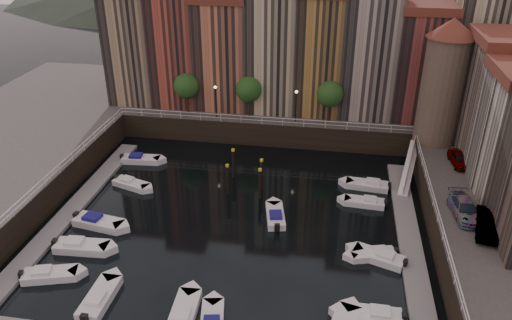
% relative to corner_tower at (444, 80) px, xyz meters
% --- Properties ---
extents(ground, '(200.00, 200.00, 0.00)m').
position_rel_corner_tower_xyz_m(ground, '(-20.00, -14.50, -10.19)').
color(ground, black).
rests_on(ground, ground).
extents(quay_far, '(80.00, 20.00, 3.00)m').
position_rel_corner_tower_xyz_m(quay_far, '(-20.00, 11.50, -8.69)').
color(quay_far, black).
rests_on(quay_far, ground).
extents(dock_left, '(2.00, 28.00, 0.35)m').
position_rel_corner_tower_xyz_m(dock_left, '(-36.20, -15.50, -10.02)').
color(dock_left, gray).
rests_on(dock_left, ground).
extents(dock_right, '(2.00, 28.00, 0.35)m').
position_rel_corner_tower_xyz_m(dock_right, '(-3.80, -15.50, -10.02)').
color(dock_right, gray).
rests_on(dock_right, ground).
extents(far_terrace, '(48.70, 10.30, 17.50)m').
position_rel_corner_tower_xyz_m(far_terrace, '(-16.69, 9.00, 0.76)').
color(far_terrace, '#9C8363').
rests_on(far_terrace, quay_far).
extents(corner_tower, '(5.20, 5.20, 13.80)m').
position_rel_corner_tower_xyz_m(corner_tower, '(0.00, 0.00, 0.00)').
color(corner_tower, '#6B5B4C').
rests_on(corner_tower, quay_right).
extents(promenade_trees, '(21.20, 3.20, 5.20)m').
position_rel_corner_tower_xyz_m(promenade_trees, '(-21.33, 3.70, -3.61)').
color(promenade_trees, black).
rests_on(promenade_trees, quay_far).
extents(street_lamps, '(10.36, 0.36, 4.18)m').
position_rel_corner_tower_xyz_m(street_lamps, '(-21.00, 2.70, -4.30)').
color(street_lamps, black).
rests_on(street_lamps, quay_far).
extents(railings, '(36.08, 34.04, 0.52)m').
position_rel_corner_tower_xyz_m(railings, '(-20.00, -9.62, -6.41)').
color(railings, white).
rests_on(railings, ground).
extents(gangway, '(2.78, 8.32, 3.73)m').
position_rel_corner_tower_xyz_m(gangway, '(-2.90, -4.50, -8.28)').
color(gangway, white).
rests_on(gangway, ground).
extents(mooring_pilings, '(3.95, 4.29, 3.78)m').
position_rel_corner_tower_xyz_m(mooring_pilings, '(-20.05, -9.15, -8.54)').
color(mooring_pilings, black).
rests_on(mooring_pilings, ground).
extents(boat_left_0, '(4.66, 2.82, 1.05)m').
position_rel_corner_tower_xyz_m(boat_left_0, '(-33.18, -25.73, -9.84)').
color(boat_left_0, white).
rests_on(boat_left_0, ground).
extents(boat_left_1, '(5.06, 2.12, 1.15)m').
position_rel_corner_tower_xyz_m(boat_left_1, '(-32.36, -21.87, -9.81)').
color(boat_left_1, white).
rests_on(boat_left_1, ground).
extents(boat_left_2, '(5.22, 2.58, 1.17)m').
position_rel_corner_tower_xyz_m(boat_left_2, '(-32.54, -18.12, -9.80)').
color(boat_left_2, white).
rests_on(boat_left_2, ground).
extents(boat_left_3, '(4.46, 2.77, 1.00)m').
position_rel_corner_tower_xyz_m(boat_left_3, '(-32.31, -10.67, -9.86)').
color(boat_left_3, white).
rests_on(boat_left_3, ground).
extents(boat_left_4, '(4.74, 2.09, 1.07)m').
position_rel_corner_tower_xyz_m(boat_left_4, '(-33.42, -5.07, -9.83)').
color(boat_left_4, white).
rests_on(boat_left_4, ground).
extents(boat_right_0, '(4.72, 1.73, 1.08)m').
position_rel_corner_tower_xyz_m(boat_right_0, '(-7.46, -26.02, -9.83)').
color(boat_right_0, white).
rests_on(boat_right_0, ground).
extents(boat_right_1, '(4.22, 2.50, 0.95)m').
position_rel_corner_tower_xyz_m(boat_right_1, '(-7.04, -18.63, -9.88)').
color(boat_right_1, white).
rests_on(boat_right_1, ground).
extents(boat_right_2, '(4.66, 3.02, 1.05)m').
position_rel_corner_tower_xyz_m(boat_right_2, '(-6.58, -18.99, -9.84)').
color(boat_right_2, white).
rests_on(boat_right_2, ground).
extents(boat_right_3, '(4.28, 1.80, 0.97)m').
position_rel_corner_tower_xyz_m(boat_right_3, '(-7.56, -10.24, -9.87)').
color(boat_right_3, white).
rests_on(boat_right_3, ground).
extents(boat_right_4, '(4.77, 2.11, 1.08)m').
position_rel_corner_tower_xyz_m(boat_right_4, '(-7.18, -6.75, -9.83)').
color(boat_right_4, white).
rests_on(boat_right_4, ground).
extents(boat_near_0, '(1.81, 4.95, 1.14)m').
position_rel_corner_tower_xyz_m(boat_near_0, '(-27.94, -27.66, -9.81)').
color(boat_near_0, white).
rests_on(boat_near_0, ground).
extents(boat_near_1, '(2.03, 4.96, 1.13)m').
position_rel_corner_tower_xyz_m(boat_near_1, '(-21.13, -28.13, -9.81)').
color(boat_near_1, white).
rests_on(boat_near_1, ground).
extents(car_a, '(2.01, 4.04, 1.32)m').
position_rel_corner_tower_xyz_m(car_a, '(1.69, -5.75, -6.53)').
color(car_a, gray).
rests_on(car_a, quay_right).
extents(car_b, '(2.51, 4.93, 1.55)m').
position_rel_corner_tower_xyz_m(car_b, '(1.66, -17.75, -6.42)').
color(car_b, gray).
rests_on(car_b, quay_right).
extents(car_c, '(2.47, 5.06, 1.42)m').
position_rel_corner_tower_xyz_m(car_c, '(0.35, -15.54, -6.49)').
color(car_c, gray).
rests_on(car_c, quay_right).
extents(boat_extra_661, '(2.50, 4.69, 1.05)m').
position_rel_corner_tower_xyz_m(boat_extra_661, '(-16.18, -14.26, -9.84)').
color(boat_extra_661, white).
rests_on(boat_extra_661, ground).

